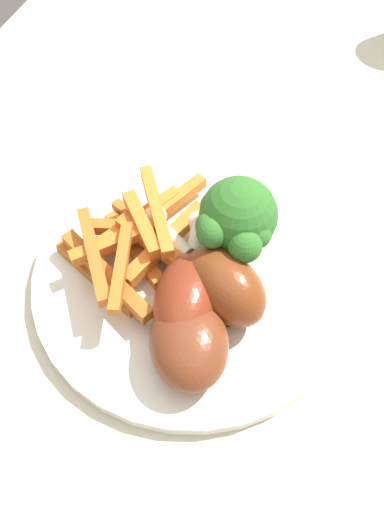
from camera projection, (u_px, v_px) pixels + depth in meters
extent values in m
plane|color=#4C4742|center=(218.00, 472.00, 1.04)|extent=(6.00, 6.00, 0.00)
cube|color=beige|center=(253.00, 277.00, 0.45)|extent=(1.13, 0.78, 0.03)
cylinder|color=#9C9582|center=(144.00, 138.00, 1.09)|extent=(0.06, 0.06, 0.71)
cylinder|color=white|center=(192.00, 274.00, 0.43)|extent=(0.26, 0.26, 0.01)
cylinder|color=#72AF5E|center=(234.00, 248.00, 0.42)|extent=(0.02, 0.02, 0.03)
sphere|color=#327229|center=(237.00, 219.00, 0.39)|extent=(0.06, 0.06, 0.06)
sphere|color=#327229|center=(245.00, 246.00, 0.37)|extent=(0.03, 0.03, 0.03)
sphere|color=#327229|center=(210.00, 226.00, 0.38)|extent=(0.02, 0.02, 0.02)
sphere|color=#327229|center=(259.00, 236.00, 0.38)|extent=(0.02, 0.02, 0.02)
sphere|color=#327229|center=(216.00, 203.00, 0.39)|extent=(0.02, 0.02, 0.02)
sphere|color=#327229|center=(212.00, 232.00, 0.38)|extent=(0.02, 0.02, 0.02)
cube|color=orange|center=(135.00, 249.00, 0.43)|extent=(0.06, 0.07, 0.01)
cube|color=#BD6524|center=(106.00, 275.00, 0.40)|extent=(0.06, 0.09, 0.01)
cube|color=#C76B26|center=(156.00, 234.00, 0.43)|extent=(0.05, 0.09, 0.01)
cube|color=orange|center=(155.00, 213.00, 0.42)|extent=(0.08, 0.06, 0.01)
cube|color=orange|center=(160.00, 212.00, 0.44)|extent=(0.10, 0.06, 0.01)
cube|color=#C96C26|center=(121.00, 266.00, 0.39)|extent=(0.08, 0.03, 0.01)
cube|color=#C26825|center=(93.00, 255.00, 0.40)|extent=(0.08, 0.06, 0.01)
cube|color=orange|center=(142.00, 215.00, 0.44)|extent=(0.08, 0.05, 0.01)
cube|color=#BD6624|center=(97.00, 276.00, 0.41)|extent=(0.05, 0.09, 0.01)
cube|color=orange|center=(165.00, 242.00, 0.42)|extent=(0.09, 0.04, 0.01)
cube|color=#C66A26|center=(129.00, 228.00, 0.43)|extent=(0.03, 0.06, 0.01)
cube|color=orange|center=(142.00, 224.00, 0.41)|extent=(0.06, 0.05, 0.01)
cube|color=#C86B26|center=(153.00, 244.00, 0.41)|extent=(0.04, 0.07, 0.01)
cube|color=orange|center=(119.00, 241.00, 0.41)|extent=(0.06, 0.06, 0.01)
cylinder|color=#5A1B0E|center=(186.00, 315.00, 0.40)|extent=(0.04, 0.04, 0.00)
ellipsoid|color=maroon|center=(186.00, 301.00, 0.38)|extent=(0.09, 0.06, 0.04)
cylinder|color=beige|center=(196.00, 238.00, 0.42)|extent=(0.03, 0.02, 0.01)
sphere|color=silver|center=(199.00, 222.00, 0.43)|extent=(0.02, 0.02, 0.02)
cylinder|color=#53200E|center=(223.00, 303.00, 0.40)|extent=(0.04, 0.04, 0.00)
ellipsoid|color=brown|center=(224.00, 286.00, 0.38)|extent=(0.08, 0.09, 0.05)
cylinder|color=beige|center=(171.00, 237.00, 0.41)|extent=(0.03, 0.04, 0.01)
sphere|color=silver|center=(153.00, 221.00, 0.42)|extent=(0.02, 0.02, 0.02)
cylinder|color=#511F11|center=(189.00, 354.00, 0.38)|extent=(0.05, 0.05, 0.00)
ellipsoid|color=brown|center=(189.00, 342.00, 0.36)|extent=(0.09, 0.08, 0.04)
cylinder|color=beige|center=(181.00, 273.00, 0.40)|extent=(0.04, 0.03, 0.01)
sphere|color=silver|center=(179.00, 252.00, 0.41)|extent=(0.02, 0.02, 0.02)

